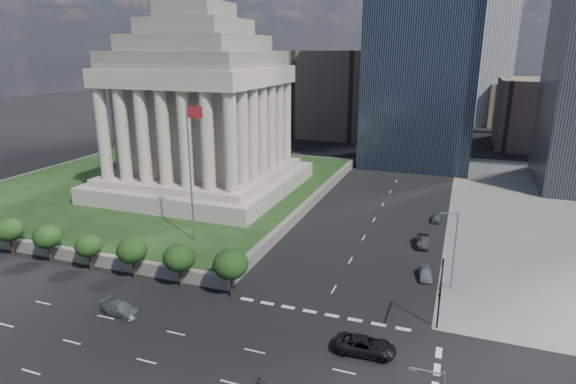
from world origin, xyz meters
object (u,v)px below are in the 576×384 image
at_px(pickup_truck, 365,346).
at_px(parked_sedan_far, 436,218).
at_px(traffic_signal_ne, 440,291).
at_px(parked_sedan_mid, 423,241).
at_px(flagpole, 191,165).
at_px(parked_sedan_near, 425,273).
at_px(suv_grey, 121,308).
at_px(war_memorial, 199,88).
at_px(street_lamp_north, 453,247).

height_order(pickup_truck, parked_sedan_far, pickup_truck).
relative_size(traffic_signal_ne, parked_sedan_mid, 1.70).
bearing_deg(flagpole, parked_sedan_near, 5.37).
height_order(suv_grey, parked_sedan_mid, parked_sedan_mid).
bearing_deg(parked_sedan_mid, traffic_signal_ne, -84.33).
height_order(war_memorial, parked_sedan_far, war_memorial).
xyz_separation_m(parked_sedan_mid, parked_sedan_far, (1.20, 11.86, -0.13)).
relative_size(pickup_truck, parked_sedan_near, 1.44).
bearing_deg(traffic_signal_ne, war_memorial, 143.58).
xyz_separation_m(war_memorial, suv_grey, (13.17, -41.85, -20.70)).
xyz_separation_m(war_memorial, parked_sedan_mid, (43.00, -10.18, -20.63)).
bearing_deg(parked_sedan_near, street_lamp_north, -41.77).
height_order(traffic_signal_ne, suv_grey, traffic_signal_ne).
xyz_separation_m(flagpole, street_lamp_north, (35.16, 1.00, -7.45)).
relative_size(parked_sedan_mid, parked_sedan_far, 1.25).
relative_size(traffic_signal_ne, parked_sedan_far, 2.13).
xyz_separation_m(suv_grey, parked_sedan_mid, (29.83, 31.66, 0.08)).
distance_m(traffic_signal_ne, parked_sedan_mid, 24.78).
xyz_separation_m(street_lamp_north, parked_sedan_mid, (-4.33, 12.82, -4.89)).
relative_size(flagpole, parked_sedan_mid, 4.25).
bearing_deg(street_lamp_north, parked_sedan_mid, 108.66).
bearing_deg(parked_sedan_far, flagpole, -139.96).
bearing_deg(parked_sedan_near, parked_sedan_far, 82.26).
bearing_deg(parked_sedan_far, suv_grey, -124.16).
relative_size(parked_sedan_near, parked_sedan_mid, 0.87).
height_order(war_memorial, parked_sedan_mid, war_memorial).
bearing_deg(street_lamp_north, suv_grey, -151.11).
bearing_deg(street_lamp_north, parked_sedan_near, 146.25).
xyz_separation_m(flagpole, parked_sedan_near, (32.14, 3.02, -12.42)).
distance_m(war_memorial, flagpole, 28.16).
relative_size(flagpole, parked_sedan_near, 4.89).
bearing_deg(suv_grey, parked_sedan_far, -26.48).
relative_size(traffic_signal_ne, suv_grey, 1.66).
relative_size(war_memorial, suv_grey, 8.10).
bearing_deg(war_memorial, pickup_truck, -44.49).
distance_m(flagpole, street_lamp_north, 35.95).
bearing_deg(parked_sedan_mid, flagpole, -158.44).
relative_size(flagpole, traffic_signal_ne, 2.50).
bearing_deg(street_lamp_north, parked_sedan_far, 97.23).
bearing_deg(war_memorial, flagpole, -63.11).
bearing_deg(parked_sedan_far, war_memorial, -176.51).
distance_m(pickup_truck, parked_sedan_far, 41.39).
xyz_separation_m(pickup_truck, suv_grey, (-27.07, -2.32, -0.12)).
bearing_deg(war_memorial, parked_sedan_far, 2.17).
relative_size(flagpole, parked_sedan_far, 5.32).
bearing_deg(parked_sedan_mid, pickup_truck, -97.96).
bearing_deg(pickup_truck, war_memorial, 42.04).
xyz_separation_m(street_lamp_north, parked_sedan_near, (-3.02, 2.02, -4.96)).
distance_m(flagpole, parked_sedan_near, 34.58).
relative_size(flagpole, pickup_truck, 3.39).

